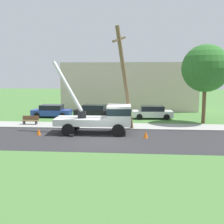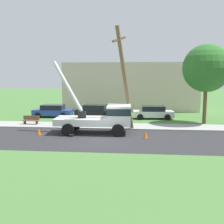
% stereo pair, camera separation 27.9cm
% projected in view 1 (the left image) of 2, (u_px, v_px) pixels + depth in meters
% --- Properties ---
extents(ground_plane, '(120.00, 120.00, 0.00)m').
position_uv_depth(ground_plane, '(114.00, 116.00, 32.67)').
color(ground_plane, '#477538').
extents(road_asphalt, '(80.00, 7.32, 0.01)m').
position_uv_depth(road_asphalt, '(102.00, 139.00, 20.82)').
color(road_asphalt, '#2B2B2D').
rests_on(road_asphalt, ground).
extents(sidewalk_strip, '(80.00, 2.84, 0.10)m').
position_uv_depth(sidewalk_strip, '(109.00, 126.00, 25.83)').
color(sidewalk_strip, '#9E9E99').
rests_on(sidewalk_strip, ground).
extents(utility_truck, '(6.84, 3.21, 5.98)m').
position_uv_depth(utility_truck, '(103.00, 116.00, 22.72)').
color(utility_truck, silver).
rests_on(utility_truck, ground).
extents(leaning_utility_pole, '(1.77, 2.96, 8.73)m').
position_uv_depth(leaning_utility_pole, '(125.00, 79.00, 22.94)').
color(leaning_utility_pole, brown).
rests_on(leaning_utility_pole, ground).
extents(traffic_cone_ahead, '(0.36, 0.36, 0.56)m').
position_uv_depth(traffic_cone_ahead, '(146.00, 134.00, 21.16)').
color(traffic_cone_ahead, orange).
rests_on(traffic_cone_ahead, ground).
extents(traffic_cone_behind, '(0.36, 0.36, 0.56)m').
position_uv_depth(traffic_cone_behind, '(39.00, 132.00, 22.19)').
color(traffic_cone_behind, orange).
rests_on(traffic_cone_behind, ground).
extents(parked_sedan_blue, '(4.40, 2.03, 1.42)m').
position_uv_depth(parked_sedan_blue, '(52.00, 111.00, 31.38)').
color(parked_sedan_blue, '#263F99').
rests_on(parked_sedan_blue, ground).
extents(parked_sedan_black, '(4.55, 2.29, 1.42)m').
position_uv_depth(parked_sedan_black, '(94.00, 111.00, 31.41)').
color(parked_sedan_black, black).
rests_on(parked_sedan_black, ground).
extents(parked_sedan_white, '(4.48, 2.15, 1.42)m').
position_uv_depth(parked_sedan_white, '(152.00, 112.00, 30.35)').
color(parked_sedan_white, silver).
rests_on(parked_sedan_white, ground).
extents(park_bench, '(1.60, 0.45, 0.90)m').
position_uv_depth(park_bench, '(30.00, 120.00, 26.46)').
color(park_bench, brown).
rests_on(park_bench, ground).
extents(roadside_tree_near, '(4.64, 4.64, 7.76)m').
position_uv_depth(roadside_tree_near, '(206.00, 68.00, 26.83)').
color(roadside_tree_near, brown).
rests_on(roadside_tree_near, ground).
extents(lowrise_building_backdrop, '(18.00, 6.00, 6.40)m').
position_uv_depth(lowrise_building_backdrop, '(129.00, 86.00, 38.55)').
color(lowrise_building_backdrop, beige).
rests_on(lowrise_building_backdrop, ground).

